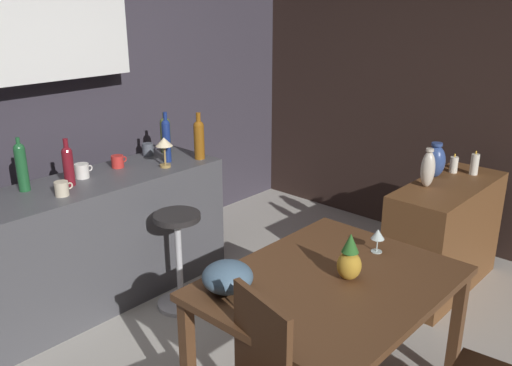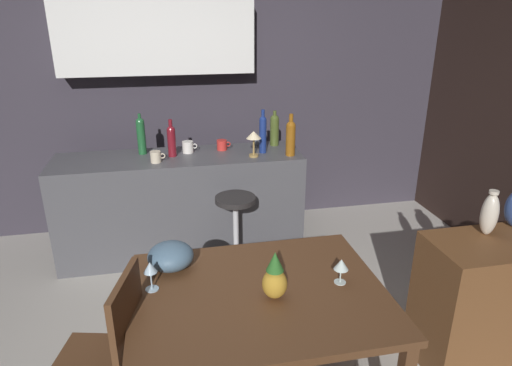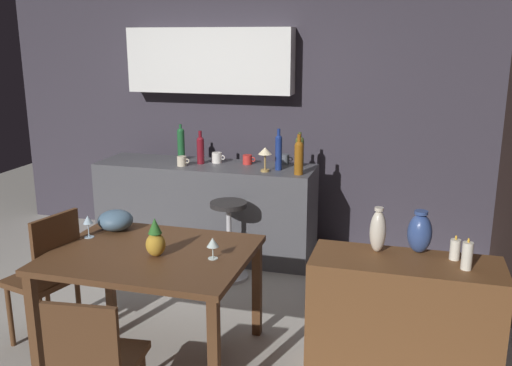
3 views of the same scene
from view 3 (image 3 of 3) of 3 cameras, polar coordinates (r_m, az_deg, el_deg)
name	(u,v)px [view 3 (image 3 of 3)]	position (r m, az deg, el deg)	size (l,w,h in m)	color
ground_plane	(163,324)	(4.38, -9.44, -13.91)	(9.00, 9.00, 0.00)	#B7B2A8
wall_kitchen_back	(237,104)	(5.85, -1.92, 8.06)	(5.20, 0.33, 2.60)	#38333D
dining_table	(151,263)	(3.73, -10.57, -8.01)	(1.27, 0.99, 0.74)	#56351E
kitchen_counter	(206,209)	(5.50, -5.08, -2.66)	(2.10, 0.60, 0.90)	#4C4C51
sideboard_cabinet	(402,325)	(3.57, 14.60, -13.74)	(1.10, 0.44, 0.82)	brown
chair_near_window	(48,274)	(4.09, -20.35, -8.65)	(0.48, 0.48, 0.96)	#56351E
chair_by_doorway	(95,362)	(3.08, -16.03, -17.09)	(0.44, 0.44, 0.86)	#56351E
bar_stool	(229,238)	(4.93, -2.76, -5.61)	(0.34, 0.34, 0.70)	#262323
wine_glass_left	(88,221)	(4.01, -16.70, -3.70)	(0.07, 0.07, 0.16)	silver
wine_glass_right	(213,243)	(3.49, -4.42, -6.11)	(0.08, 0.08, 0.14)	silver
pineapple_centerpiece	(155,240)	(3.58, -10.17, -5.71)	(0.12, 0.12, 0.25)	gold
fruit_bowl	(115,220)	(4.12, -14.08, -3.69)	(0.25, 0.25, 0.14)	slate
wine_bottle_cobalt	(279,151)	(5.10, 2.31, 3.30)	(0.06, 0.06, 0.38)	navy
wine_bottle_green	(181,143)	(5.59, -7.62, 4.09)	(0.07, 0.07, 0.35)	#1E592D
wine_bottle_olive	(300,150)	(5.27, 4.45, 3.38)	(0.08, 0.08, 0.32)	#475623
wine_bottle_ruby	(201,149)	(5.38, -5.65, 3.50)	(0.07, 0.07, 0.32)	maroon
wine_bottle_amber	(299,156)	(4.94, 4.38, 2.75)	(0.08, 0.08, 0.36)	#8C5114
cup_white	(217,158)	(5.43, -3.98, 2.58)	(0.13, 0.10, 0.10)	white
cup_red	(248,160)	(5.36, -0.86, 2.40)	(0.12, 0.09, 0.09)	red
cup_cream	(182,161)	(5.33, -7.54, 2.22)	(0.12, 0.09, 0.09)	beige
cup_slate	(285,159)	(5.36, 2.95, 2.42)	(0.12, 0.09, 0.10)	#515660
counter_lamp	(265,153)	(5.03, 0.93, 3.03)	(0.13, 0.13, 0.22)	#A58447
pillar_candle_tall	(467,256)	(3.35, 20.63, -6.93)	(0.06, 0.06, 0.18)	white
pillar_candle_short	(455,249)	(3.48, 19.55, -6.37)	(0.06, 0.06, 0.15)	white
vase_ceramic_blue	(420,233)	(3.50, 16.28, -4.87)	(0.14, 0.14, 0.26)	#334C8C
vase_ceramic_ivory	(378,231)	(3.45, 12.27, -4.76)	(0.10, 0.10, 0.28)	beige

